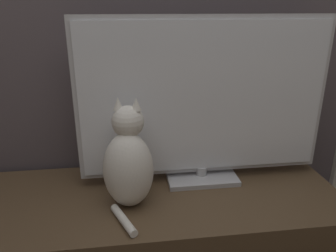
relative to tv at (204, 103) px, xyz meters
name	(u,v)px	position (x,y,z in m)	size (l,w,h in m)	color
tv_stand	(147,247)	(-0.25, -0.10, -0.59)	(1.54, 0.55, 0.50)	brown
tv	(204,103)	(0.00, 0.00, 0.00)	(1.00, 0.18, 0.67)	#B7B7BC
cat	(128,163)	(-0.31, -0.15, -0.17)	(0.21, 0.30, 0.40)	silver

